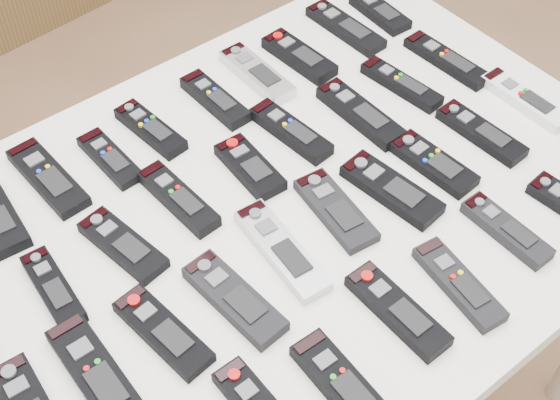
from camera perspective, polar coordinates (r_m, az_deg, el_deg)
ground at (r=1.99m, az=-2.85°, el=-14.29°), size 4.00×4.00×0.00m
table at (r=1.35m, az=0.00°, el=-2.16°), size 1.25×0.88×0.78m
remote_2 at (r=1.39m, az=-16.61°, el=1.58°), size 0.07×0.19×0.02m
remote_3 at (r=1.40m, az=-12.34°, el=2.99°), size 0.05×0.15×0.02m
remote_4 at (r=1.44m, az=-9.45°, el=5.14°), size 0.06×0.16×0.02m
remote_5 at (r=1.48m, az=-4.78°, el=7.35°), size 0.05×0.16×0.02m
remote_6 at (r=1.53m, az=-1.71°, el=9.22°), size 0.05×0.18×0.02m
remote_7 at (r=1.57m, az=1.41°, el=10.47°), size 0.07×0.17×0.02m
remote_8 at (r=1.65m, az=4.80°, el=12.46°), size 0.06×0.19×0.02m
remote_9 at (r=1.70m, az=7.32°, el=13.47°), size 0.06×0.15×0.02m
remote_11 at (r=1.24m, az=-16.25°, el=-6.22°), size 0.05×0.16×0.02m
remote_12 at (r=1.27m, az=-11.42°, el=-3.24°), size 0.08×0.17×0.02m
remote_13 at (r=1.31m, az=-7.43°, el=0.11°), size 0.06×0.17×0.02m
remote_14 at (r=1.35m, az=-2.21°, el=2.42°), size 0.07×0.15×0.02m
remote_15 at (r=1.41m, az=0.79°, el=5.05°), size 0.06×0.18×0.02m
remote_16 at (r=1.45m, az=5.89°, el=6.30°), size 0.05×0.19×0.02m
remote_17 at (r=1.53m, az=8.86°, el=8.37°), size 0.06×0.18×0.02m
remote_18 at (r=1.60m, az=12.11°, el=9.98°), size 0.06×0.19×0.02m
remote_20 at (r=1.15m, az=-13.21°, el=-12.37°), size 0.06×0.20×0.02m
remote_21 at (r=1.16m, az=-8.55°, el=-9.50°), size 0.07×0.18×0.02m
remote_22 at (r=1.18m, az=-3.35°, el=-7.21°), size 0.07×0.19×0.02m
remote_23 at (r=1.24m, az=0.12°, el=-3.66°), size 0.07×0.21×0.02m
remote_24 at (r=1.29m, az=4.09°, el=-0.74°), size 0.08×0.18×0.02m
remote_25 at (r=1.33m, az=8.16°, el=0.78°), size 0.08×0.19×0.02m
remote_26 at (r=1.38m, az=11.18°, el=2.64°), size 0.07×0.16×0.02m
remote_27 at (r=1.46m, az=14.50°, el=4.79°), size 0.06×0.18×0.02m
remote_28 at (r=1.55m, az=17.49°, el=7.03°), size 0.05×0.18×0.02m
remote_32 at (r=1.11m, az=4.49°, el=-13.22°), size 0.06×0.17×0.02m
remote_33 at (r=1.18m, az=8.58°, el=-7.99°), size 0.05×0.18×0.02m
remote_34 at (r=1.23m, az=12.95°, el=-5.98°), size 0.07×0.18×0.02m
remote_35 at (r=1.31m, az=16.23°, el=-2.13°), size 0.04×0.16×0.02m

